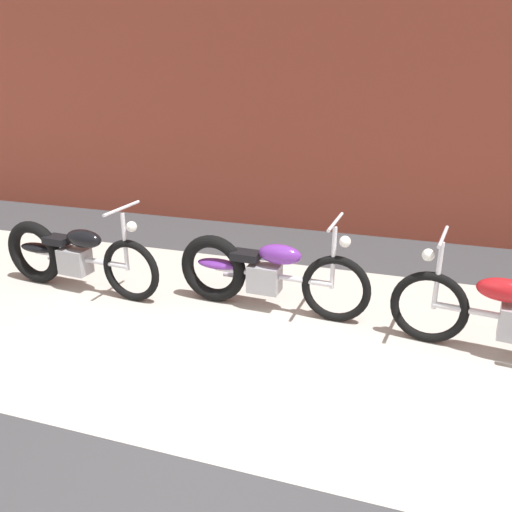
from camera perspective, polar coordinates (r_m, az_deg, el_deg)
The scene contains 4 objects.
ground_plane at distance 3.48m, azimuth -3.81°, elevation -22.42°, with size 80.00×80.00×0.00m, color #38383A.
sidewalk_slab at distance 4.84m, azimuth 3.89°, elevation -8.76°, with size 36.00×3.50×0.01m, color #B2ADA3.
motorcycle_black at distance 5.99m, azimuth -20.11°, elevation 0.09°, with size 2.01×0.58×1.03m.
motorcycle_purple at distance 5.17m, azimuth 0.15°, elevation -1.79°, with size 2.01×0.58×1.03m.
Camera 1 is at (0.98, -2.35, 2.38)m, focal length 35.93 mm.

